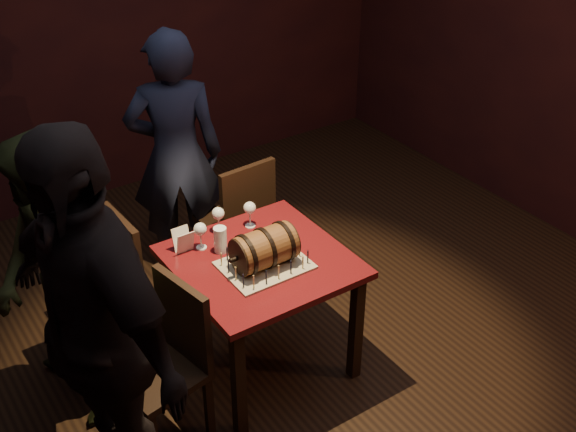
{
  "coord_description": "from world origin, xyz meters",
  "views": [
    {
      "loc": [
        -1.81,
        -2.69,
        3.0
      ],
      "look_at": [
        0.03,
        0.05,
        0.95
      ],
      "focal_mm": 45.0,
      "sensor_mm": 36.0,
      "label": 1
    }
  ],
  "objects_px": {
    "person_left_rear": "(60,286)",
    "wine_glass_right": "(250,209)",
    "chair_left_rear": "(112,283)",
    "chair_left_front": "(170,356)",
    "pub_table": "(261,275)",
    "pint_of_ale": "(220,240)",
    "chair_back": "(240,216)",
    "wine_glass_left": "(200,230)",
    "barrel_cake": "(264,248)",
    "person_back": "(176,156)",
    "wine_glass_mid": "(218,215)",
    "person_left_front": "(93,334)"
  },
  "relations": [
    {
      "from": "person_back",
      "to": "chair_left_rear",
      "type": "bearing_deg",
      "value": 63.67
    },
    {
      "from": "chair_back",
      "to": "chair_left_rear",
      "type": "distance_m",
      "value": 0.99
    },
    {
      "from": "pint_of_ale",
      "to": "chair_back",
      "type": "xyz_separation_m",
      "value": [
        0.45,
        0.57,
        -0.3
      ]
    },
    {
      "from": "person_left_rear",
      "to": "chair_left_front",
      "type": "bearing_deg",
      "value": 32.87
    },
    {
      "from": "pint_of_ale",
      "to": "chair_left_rear",
      "type": "xyz_separation_m",
      "value": [
        -0.52,
        0.36,
        -0.3
      ]
    },
    {
      "from": "chair_back",
      "to": "person_left_rear",
      "type": "distance_m",
      "value": 1.41
    },
    {
      "from": "chair_left_rear",
      "to": "pint_of_ale",
      "type": "bearing_deg",
      "value": -34.6
    },
    {
      "from": "wine_glass_right",
      "to": "person_left_rear",
      "type": "distance_m",
      "value": 1.12
    },
    {
      "from": "wine_glass_mid",
      "to": "person_left_rear",
      "type": "relative_size",
      "value": 0.1
    },
    {
      "from": "person_left_rear",
      "to": "wine_glass_right",
      "type": "bearing_deg",
      "value": 87.62
    },
    {
      "from": "chair_back",
      "to": "person_back",
      "type": "bearing_deg",
      "value": 119.49
    },
    {
      "from": "wine_glass_left",
      "to": "chair_left_rear",
      "type": "relative_size",
      "value": 0.17
    },
    {
      "from": "chair_back",
      "to": "person_left_front",
      "type": "relative_size",
      "value": 0.48
    },
    {
      "from": "chair_left_rear",
      "to": "pub_table",
      "type": "bearing_deg",
      "value": -39.28
    },
    {
      "from": "person_back",
      "to": "person_left_front",
      "type": "height_order",
      "value": "person_left_front"
    },
    {
      "from": "wine_glass_left",
      "to": "person_back",
      "type": "distance_m",
      "value": 0.94
    },
    {
      "from": "chair_left_rear",
      "to": "barrel_cake",
      "type": "bearing_deg",
      "value": -43.51
    },
    {
      "from": "chair_back",
      "to": "chair_left_rear",
      "type": "height_order",
      "value": "same"
    },
    {
      "from": "person_left_rear",
      "to": "pub_table",
      "type": "bearing_deg",
      "value": 70.41
    },
    {
      "from": "chair_back",
      "to": "chair_left_front",
      "type": "bearing_deg",
      "value": -135.8
    },
    {
      "from": "pint_of_ale",
      "to": "barrel_cake",
      "type": "bearing_deg",
      "value": -63.83
    },
    {
      "from": "pint_of_ale",
      "to": "person_left_front",
      "type": "height_order",
      "value": "person_left_front"
    },
    {
      "from": "chair_left_rear",
      "to": "person_left_rear",
      "type": "xyz_separation_m",
      "value": [
        -0.34,
        -0.24,
        0.28
      ]
    },
    {
      "from": "person_left_front",
      "to": "wine_glass_left",
      "type": "bearing_deg",
      "value": 114.52
    },
    {
      "from": "wine_glass_right",
      "to": "chair_left_rear",
      "type": "distance_m",
      "value": 0.89
    },
    {
      "from": "wine_glass_left",
      "to": "pint_of_ale",
      "type": "height_order",
      "value": "wine_glass_left"
    },
    {
      "from": "person_left_rear",
      "to": "wine_glass_mid",
      "type": "bearing_deg",
      "value": 90.6
    },
    {
      "from": "chair_left_rear",
      "to": "chair_left_front",
      "type": "height_order",
      "value": "same"
    },
    {
      "from": "person_back",
      "to": "person_left_front",
      "type": "relative_size",
      "value": 0.87
    },
    {
      "from": "pint_of_ale",
      "to": "person_left_front",
      "type": "xyz_separation_m",
      "value": [
        -0.9,
        -0.53,
        0.16
      ]
    },
    {
      "from": "person_left_rear",
      "to": "pint_of_ale",
      "type": "bearing_deg",
      "value": 79.37
    },
    {
      "from": "chair_back",
      "to": "person_left_rear",
      "type": "xyz_separation_m",
      "value": [
        -1.31,
        -0.45,
        0.28
      ]
    },
    {
      "from": "wine_glass_right",
      "to": "person_left_front",
      "type": "distance_m",
      "value": 1.34
    },
    {
      "from": "wine_glass_right",
      "to": "chair_back",
      "type": "height_order",
      "value": "chair_back"
    },
    {
      "from": "wine_glass_right",
      "to": "person_left_rear",
      "type": "bearing_deg",
      "value": -179.45
    },
    {
      "from": "wine_glass_left",
      "to": "barrel_cake",
      "type": "bearing_deg",
      "value": -59.66
    },
    {
      "from": "person_left_rear",
      "to": "barrel_cake",
      "type": "bearing_deg",
      "value": 66.46
    },
    {
      "from": "wine_glass_mid",
      "to": "chair_left_rear",
      "type": "xyz_separation_m",
      "value": [
        -0.6,
        0.18,
        -0.34
      ]
    },
    {
      "from": "wine_glass_left",
      "to": "person_back",
      "type": "height_order",
      "value": "person_back"
    },
    {
      "from": "barrel_cake",
      "to": "person_back",
      "type": "distance_m",
      "value": 1.24
    },
    {
      "from": "wine_glass_left",
      "to": "wine_glass_right",
      "type": "relative_size",
      "value": 1.0
    },
    {
      "from": "chair_back",
      "to": "person_back",
      "type": "relative_size",
      "value": 0.54
    },
    {
      "from": "wine_glass_mid",
      "to": "chair_left_rear",
      "type": "relative_size",
      "value": 0.17
    },
    {
      "from": "chair_left_front",
      "to": "pint_of_ale",
      "type": "bearing_deg",
      "value": 35.58
    },
    {
      "from": "wine_glass_left",
      "to": "person_left_rear",
      "type": "height_order",
      "value": "person_left_rear"
    },
    {
      "from": "chair_left_front",
      "to": "pub_table",
      "type": "bearing_deg",
      "value": 15.57
    },
    {
      "from": "barrel_cake",
      "to": "person_back",
      "type": "bearing_deg",
      "value": 85.56
    },
    {
      "from": "wine_glass_right",
      "to": "chair_back",
      "type": "distance_m",
      "value": 0.59
    },
    {
      "from": "pub_table",
      "to": "wine_glass_right",
      "type": "height_order",
      "value": "wine_glass_right"
    },
    {
      "from": "barrel_cake",
      "to": "chair_left_front",
      "type": "distance_m",
      "value": 0.73
    }
  ]
}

